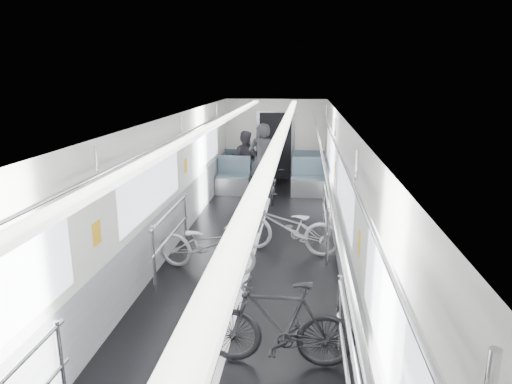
% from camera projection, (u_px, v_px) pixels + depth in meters
% --- Properties ---
extents(car_shell, '(3.02, 14.01, 2.41)m').
position_uv_depth(car_shell, '(258.00, 181.00, 8.73)').
color(car_shell, black).
rests_on(car_shell, ground).
extents(bike_left_far, '(1.76, 0.92, 0.88)m').
position_uv_depth(bike_left_far, '(207.00, 245.00, 7.34)').
color(bike_left_far, '#9A9A9F').
rests_on(bike_left_far, floor).
extents(bike_right_near, '(1.65, 0.49, 0.99)m').
position_uv_depth(bike_right_near, '(279.00, 323.00, 4.93)').
color(bike_right_near, black).
rests_on(bike_right_near, floor).
extents(bike_right_mid, '(1.93, 1.01, 0.96)m').
position_uv_depth(bike_right_mid, '(288.00, 227.00, 8.07)').
color(bike_right_mid, '#ABACB0').
rests_on(bike_right_mid, floor).
extents(bike_aisle, '(0.75, 1.74, 0.89)m').
position_uv_depth(bike_aisle, '(272.00, 182.00, 11.57)').
color(bike_aisle, black).
rests_on(bike_aisle, floor).
extents(person_standing, '(0.78, 0.58, 1.94)m').
position_uv_depth(person_standing, '(263.00, 161.00, 11.56)').
color(person_standing, black).
rests_on(person_standing, floor).
extents(person_seated, '(0.85, 0.71, 1.58)m').
position_uv_depth(person_seated, '(245.00, 159.00, 12.92)').
color(person_seated, '#2D2931').
rests_on(person_seated, floor).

